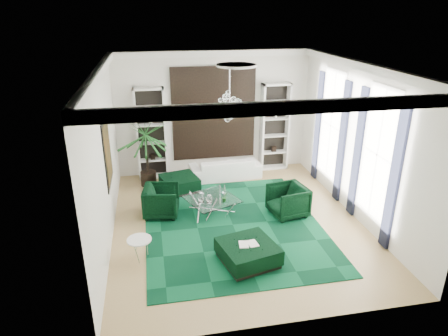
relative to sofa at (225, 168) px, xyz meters
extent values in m
cube|color=tan|center=(-0.24, -2.82, -0.33)|extent=(6.00, 7.00, 0.02)
cube|color=white|center=(-0.24, -2.82, 3.49)|extent=(6.00, 7.00, 0.02)
cube|color=silver|center=(-0.24, 0.69, 1.58)|extent=(6.00, 0.02, 3.80)
cube|color=silver|center=(-0.24, -6.33, 1.58)|extent=(6.00, 0.02, 3.80)
cube|color=silver|center=(-3.25, -2.82, 1.58)|extent=(0.02, 7.00, 3.80)
cube|color=silver|center=(2.77, -2.82, 1.58)|extent=(0.02, 7.00, 3.80)
cylinder|color=white|center=(-0.24, -2.52, 3.45)|extent=(0.90, 0.90, 0.05)
cube|color=black|center=(-0.24, 0.64, 1.58)|extent=(2.50, 0.06, 2.80)
cube|color=black|center=(-3.21, -2.22, 1.53)|extent=(0.04, 1.30, 1.60)
cube|color=white|center=(2.75, -3.72, 1.58)|extent=(0.03, 1.10, 2.90)
cube|color=black|center=(2.72, -4.50, 1.33)|extent=(0.07, 0.30, 3.25)
cube|color=black|center=(2.72, -2.94, 1.33)|extent=(0.07, 0.30, 3.25)
cube|color=white|center=(2.75, -1.32, 1.58)|extent=(0.03, 1.10, 2.90)
cube|color=black|center=(2.72, -2.10, 1.33)|extent=(0.07, 0.30, 3.25)
cube|color=black|center=(2.72, -0.54, 1.33)|extent=(0.07, 0.30, 3.25)
cube|color=black|center=(-0.38, -2.96, -0.31)|extent=(4.20, 5.00, 0.02)
imported|color=white|center=(0.00, 0.00, 0.00)|extent=(2.23, 1.02, 0.64)
imported|color=black|center=(-2.05, -2.09, 0.08)|extent=(0.99, 0.97, 0.79)
imported|color=black|center=(1.10, -2.69, 0.08)|extent=(1.02, 1.00, 0.80)
cube|color=black|center=(-1.48, -0.72, -0.10)|extent=(1.18, 1.18, 0.43)
cube|color=black|center=(-0.39, -4.50, -0.10)|extent=(1.31, 1.31, 0.43)
cube|color=white|center=(-0.39, -4.50, 0.13)|extent=(0.40, 0.27, 0.03)
cylinder|color=white|center=(-2.59, -4.00, -0.07)|extent=(0.53, 0.53, 0.49)
imported|color=#1B5820|center=(-0.49, -2.45, 0.22)|extent=(0.17, 0.15, 0.25)
camera|label=1|loc=(-2.19, -11.30, 4.64)|focal=32.00mm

